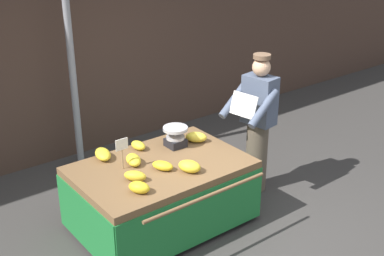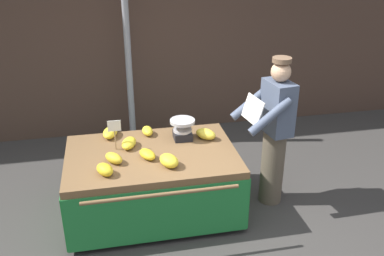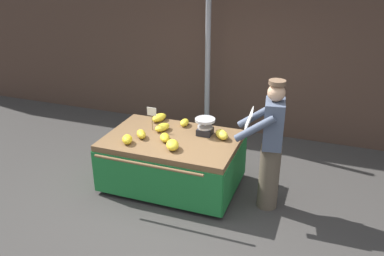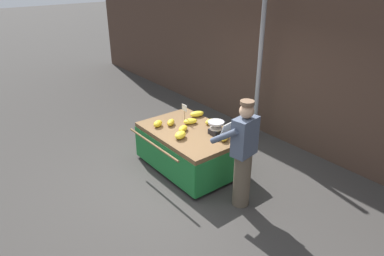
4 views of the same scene
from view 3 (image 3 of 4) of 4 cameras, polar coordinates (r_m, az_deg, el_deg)
The scene contains 15 objects.
ground_plane at distance 5.35m, azimuth -1.12°, elevation -11.38°, with size 60.00×60.00×0.00m, color #383533.
back_wall at distance 7.15m, azimuth 7.30°, elevation 15.75°, with size 16.00×0.24×4.21m, color #473328.
street_pole at distance 6.90m, azimuth 2.24°, elevation 10.53°, with size 0.09×0.09×3.01m, color gray.
banana_cart at distance 5.60m, azimuth -2.82°, elevation -3.16°, with size 1.82×1.41×0.74m.
weighing_scale at distance 5.57m, azimuth 1.85°, elevation 0.21°, with size 0.28×0.28×0.23m.
price_sign at distance 5.69m, azimuth -5.69°, elevation 2.02°, with size 0.14×0.01×0.34m.
banana_bunch_0 at distance 5.88m, azimuth -1.06°, elevation 0.78°, with size 0.12×0.20×0.10m, color yellow.
banana_bunch_1 at distance 5.40m, azimuth -9.12°, elevation -1.59°, with size 0.13×0.21×0.11m, color gold.
banana_bunch_2 at distance 5.54m, azimuth -7.19°, elevation -0.85°, with size 0.12×0.23×0.10m, color gold.
banana_bunch_3 at distance 5.42m, azimuth -3.85°, elevation -1.33°, with size 0.13×0.23×0.10m, color gold.
banana_bunch_4 at distance 5.48m, azimuth 4.22°, elevation -0.92°, with size 0.14×0.25×0.12m, color yellow.
banana_bunch_5 at distance 5.18m, azimuth -2.78°, elevation -2.40°, with size 0.16×0.24×0.12m, color yellow.
banana_bunch_6 at distance 6.06m, azimuth -4.67°, elevation 1.48°, with size 0.16×0.28×0.10m, color yellow.
banana_bunch_7 at distance 5.73m, azimuth -4.22°, elevation 0.10°, with size 0.15×0.26×0.10m, color yellow.
vendor_person at distance 5.07m, azimuth 10.99°, elevation -2.48°, with size 0.63×0.58×1.71m.
Camera 3 is at (1.61, -4.07, 3.08)m, focal length 37.80 mm.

